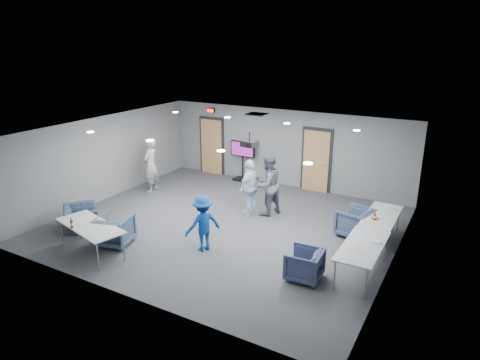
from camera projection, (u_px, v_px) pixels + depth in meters
The scene contains 28 objects.
floor at pixel (226, 225), 12.07m from camera, with size 9.00×9.00×0.00m, color #36393D.
ceiling at pixel (225, 131), 11.22m from camera, with size 9.00×9.00×0.00m, color white.
wall_back at pixel (284, 148), 14.96m from camera, with size 9.00×0.02×2.70m, color slate.
wall_front at pixel (119, 235), 8.34m from camera, with size 9.00×0.02×2.70m, color slate.
wall_left at pixel (106, 158), 13.74m from camera, with size 0.02×8.00×2.70m, color slate.
wall_right at pixel (397, 210), 9.56m from camera, with size 0.02×8.00×2.70m, color slate.
door_left at pixel (212, 146), 16.40m from camera, with size 1.06×0.17×2.24m.
door_right at pixel (316, 161), 14.45m from camera, with size 1.06×0.17×2.24m.
exit_sign at pixel (211, 110), 15.95m from camera, with size 0.32×0.08×0.16m.
hvac_diffuser at pixel (256, 114), 13.78m from camera, with size 0.60×0.60×0.03m, color black.
downlights at pixel (225, 131), 11.23m from camera, with size 6.18×3.78×0.02m.
person_a at pixel (151, 165), 14.44m from camera, with size 0.69×0.45×1.88m, color gray.
person_b at pixel (267, 185), 12.52m from camera, with size 0.90×0.70×1.86m, color #535764.
person_c at pixel (250, 187), 12.59m from camera, with size 0.98×0.41×1.68m, color #C6E2FF.
person_d at pixel (203, 223), 10.44m from camera, with size 0.91×0.52×1.41m, color navy.
chair_right_a at pixel (355, 222), 11.28m from camera, with size 0.82×0.85×0.77m, color #394664.
chair_right_c at pixel (304, 265), 9.26m from camera, with size 0.73×0.76×0.69m, color #3B4466.
chair_front_a at pixel (114, 230), 10.82m from camera, with size 0.82×0.85×0.77m, color #3C5168.
chair_front_b at pixel (81, 217), 11.77m from camera, with size 0.97×0.85×0.63m, color #324356.
table_right_a at pixel (382, 217), 10.89m from camera, with size 0.76×1.83×0.73m.
table_right_b at pixel (363, 247), 9.32m from camera, with size 0.81×1.95×0.73m.
table_front_left at pixel (90, 227), 10.30m from camera, with size 2.12×1.30×0.73m.
bottle_front at pixel (72, 224), 10.10m from camera, with size 0.07×0.07×0.28m.
bottle_right at pixel (375, 217), 10.56m from camera, with size 0.06×0.06×0.24m.
snack_box at pixel (374, 218), 10.67m from camera, with size 0.16×0.10×0.03m, color #C95C32.
wrapper at pixel (376, 242), 9.41m from camera, with size 0.19×0.13×0.04m, color white.
tv_stand at pixel (243, 158), 15.62m from camera, with size 0.96×0.46×1.48m.
projector at pixel (250, 143), 11.13m from camera, with size 0.44×0.41×0.37m.
Camera 1 is at (5.77, -9.44, 5.00)m, focal length 32.00 mm.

